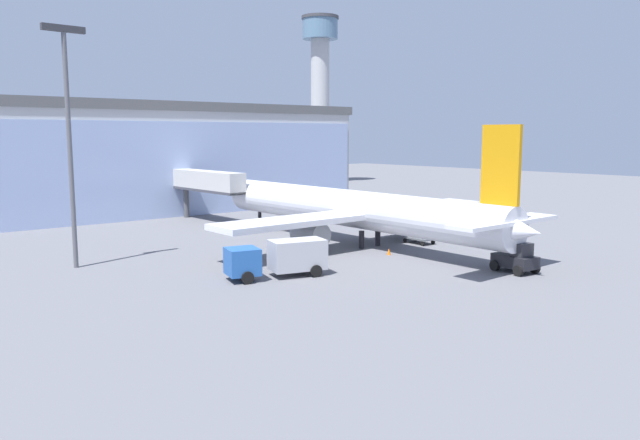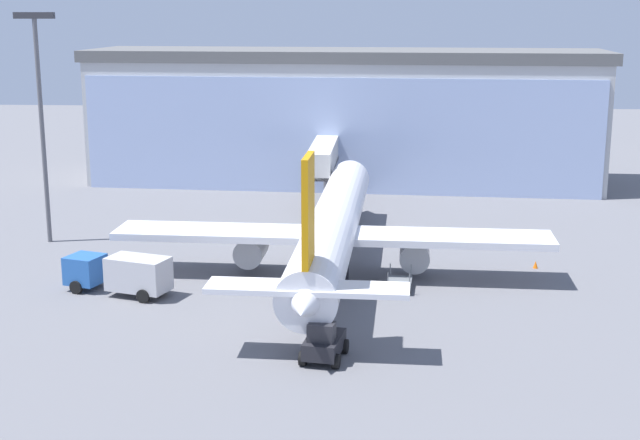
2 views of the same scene
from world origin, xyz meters
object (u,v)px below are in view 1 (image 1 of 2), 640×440
object	(u,v)px
apron_light_mast	(69,126)
airplane	(354,209)
control_tower	(320,82)
pushback_tug	(516,260)
jet_bridge	(206,183)
baggage_cart	(419,238)
safety_cone_wingtip	(435,224)
catering_truck	(280,257)
safety_cone_nose	(389,252)

from	to	relation	value
apron_light_mast	airplane	xyz separation A→B (m)	(23.59, -7.12, -7.61)
control_tower	pushback_tug	size ratio (longest dim) A/B	9.94
jet_bridge	baggage_cart	world-z (taller)	jet_bridge
airplane	jet_bridge	bearing A→B (deg)	7.20
jet_bridge	safety_cone_wingtip	xyz separation A→B (m)	(16.93, -20.70, -4.37)
control_tower	airplane	size ratio (longest dim) A/B	0.87
safety_cone_wingtip	catering_truck	bearing A→B (deg)	-164.36
baggage_cart	safety_cone_wingtip	xyz separation A→B (m)	(10.08, 5.87, -0.23)
airplane	safety_cone_nose	xyz separation A→B (m)	(-1.57, -5.77, -3.02)
catering_truck	control_tower	bearing A→B (deg)	-116.35
catering_truck	safety_cone_nose	size ratio (longest dim) A/B	13.86
jet_bridge	safety_cone_nose	size ratio (longest dim) A/B	24.10
safety_cone_nose	apron_light_mast	bearing A→B (deg)	149.65
catering_truck	safety_cone_nose	bearing A→B (deg)	-160.87
airplane	pushback_tug	world-z (taller)	airplane
pushback_tug	apron_light_mast	bearing A→B (deg)	54.60
control_tower	pushback_tug	distance (m)	90.03
airplane	apron_light_mast	bearing A→B (deg)	75.07
control_tower	jet_bridge	bearing A→B (deg)	-144.94
airplane	catering_truck	world-z (taller)	airplane
airplane	baggage_cart	xyz separation A→B (m)	(4.74, -3.96, -2.79)
control_tower	apron_light_mast	bearing A→B (deg)	-144.71
jet_bridge	safety_cone_nose	distance (m)	28.73
apron_light_mast	baggage_cart	xyz separation A→B (m)	(28.34, -11.09, -10.40)
pushback_tug	safety_cone_wingtip	world-z (taller)	pushback_tug
jet_bridge	catering_truck	xyz separation A→B (m)	(-11.68, -28.71, -3.17)
jet_bridge	catering_truck	size ratio (longest dim) A/B	1.74
apron_light_mast	catering_truck	bearing A→B (deg)	-53.44
jet_bridge	safety_cone_wingtip	size ratio (longest dim) A/B	24.10
airplane	safety_cone_wingtip	distance (m)	15.25
airplane	safety_cone_nose	bearing A→B (deg)	166.61
pushback_tug	safety_cone_nose	distance (m)	11.19
airplane	safety_cone_wingtip	xyz separation A→B (m)	(14.82, 1.91, -3.02)
jet_bridge	catering_truck	distance (m)	31.16
pushback_tug	jet_bridge	bearing A→B (deg)	13.12
baggage_cart	safety_cone_wingtip	distance (m)	11.67
safety_cone_nose	pushback_tug	bearing A→B (deg)	-79.84
airplane	catering_truck	distance (m)	15.19
control_tower	airplane	world-z (taller)	control_tower
airplane	safety_cone_nose	size ratio (longest dim) A/B	71.72
jet_bridge	pushback_tug	world-z (taller)	jet_bridge
pushback_tug	safety_cone_wingtip	size ratio (longest dim) A/B	6.28
airplane	baggage_cart	distance (m)	6.78
baggage_cart	jet_bridge	bearing A→B (deg)	18.99
apron_light_mast	safety_cone_wingtip	bearing A→B (deg)	-7.73
safety_cone_wingtip	apron_light_mast	bearing A→B (deg)	172.27
baggage_cart	safety_cone_wingtip	bearing A→B (deg)	-55.25
airplane	baggage_cart	world-z (taller)	airplane
jet_bridge	control_tower	size ratio (longest dim) A/B	0.39
catering_truck	baggage_cart	bearing A→B (deg)	-155.82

